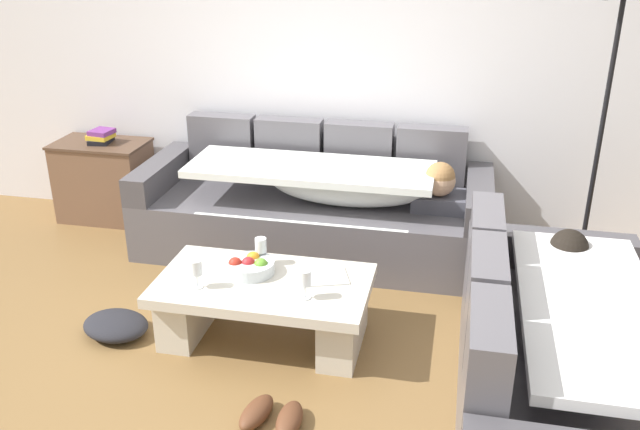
{
  "coord_description": "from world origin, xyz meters",
  "views": [
    {
      "loc": [
        1.07,
        -2.81,
        2.23
      ],
      "look_at": [
        0.25,
        1.01,
        0.55
      ],
      "focal_mm": 38.28,
      "sensor_mm": 36.0,
      "label": 1
    }
  ],
  "objects_px": {
    "wine_glass_near_left": "(196,269)",
    "wine_glass_far_back": "(261,246)",
    "coffee_table": "(264,302)",
    "wine_glass_near_right": "(305,279)",
    "open_magazine": "(322,277)",
    "pair_of_shoes": "(273,416)",
    "book_stack_on_cabinet": "(101,136)",
    "couch_along_wall": "(320,209)",
    "crumpled_garment": "(116,325)",
    "side_cabinet": "(105,181)",
    "floor_lamp": "(596,115)",
    "fruit_bowl": "(250,266)",
    "couch_near_window": "(558,364)"
  },
  "relations": [
    {
      "from": "wine_glass_near_left",
      "to": "wine_glass_far_back",
      "type": "xyz_separation_m",
      "value": [
        0.26,
        0.34,
        0.0
      ]
    },
    {
      "from": "coffee_table",
      "to": "wine_glass_near_right",
      "type": "bearing_deg",
      "value": -26.7
    },
    {
      "from": "open_magazine",
      "to": "coffee_table",
      "type": "bearing_deg",
      "value": 178.49
    },
    {
      "from": "wine_glass_near_left",
      "to": "pair_of_shoes",
      "type": "bearing_deg",
      "value": -43.89
    },
    {
      "from": "wine_glass_near_left",
      "to": "book_stack_on_cabinet",
      "type": "relative_size",
      "value": 0.79
    },
    {
      "from": "wine_glass_near_right",
      "to": "couch_along_wall",
      "type": "bearing_deg",
      "value": 98.91
    },
    {
      "from": "coffee_table",
      "to": "crumpled_garment",
      "type": "relative_size",
      "value": 3.0
    },
    {
      "from": "book_stack_on_cabinet",
      "to": "couch_along_wall",
      "type": "bearing_deg",
      "value": -6.97
    },
    {
      "from": "side_cabinet",
      "to": "couch_along_wall",
      "type": "bearing_deg",
      "value": -7.05
    },
    {
      "from": "wine_glass_near_right",
      "to": "side_cabinet",
      "type": "distance_m",
      "value": 2.57
    },
    {
      "from": "side_cabinet",
      "to": "floor_lamp",
      "type": "relative_size",
      "value": 0.37
    },
    {
      "from": "fruit_bowl",
      "to": "book_stack_on_cabinet",
      "type": "height_order",
      "value": "book_stack_on_cabinet"
    },
    {
      "from": "coffee_table",
      "to": "wine_glass_near_right",
      "type": "height_order",
      "value": "wine_glass_near_right"
    },
    {
      "from": "wine_glass_far_back",
      "to": "crumpled_garment",
      "type": "xyz_separation_m",
      "value": [
        -0.8,
        -0.34,
        -0.44
      ]
    },
    {
      "from": "coffee_table",
      "to": "open_magazine",
      "type": "relative_size",
      "value": 4.29
    },
    {
      "from": "wine_glass_near_right",
      "to": "pair_of_shoes",
      "type": "xyz_separation_m",
      "value": [
        -0.03,
        -0.57,
        -0.45
      ]
    },
    {
      "from": "fruit_bowl",
      "to": "floor_lamp",
      "type": "xyz_separation_m",
      "value": [
        1.94,
        1.16,
        0.69
      ]
    },
    {
      "from": "wine_glass_near_right",
      "to": "open_magazine",
      "type": "height_order",
      "value": "wine_glass_near_right"
    },
    {
      "from": "coffee_table",
      "to": "wine_glass_far_back",
      "type": "relative_size",
      "value": 7.23
    },
    {
      "from": "wine_glass_far_back",
      "to": "wine_glass_near_left",
      "type": "bearing_deg",
      "value": -127.8
    },
    {
      "from": "wine_glass_near_right",
      "to": "pair_of_shoes",
      "type": "relative_size",
      "value": 0.52
    },
    {
      "from": "couch_along_wall",
      "to": "floor_lamp",
      "type": "bearing_deg",
      "value": 0.87
    },
    {
      "from": "couch_along_wall",
      "to": "crumpled_garment",
      "type": "bearing_deg",
      "value": -124.46
    },
    {
      "from": "wine_glass_near_right",
      "to": "book_stack_on_cabinet",
      "type": "distance_m",
      "value": 2.55
    },
    {
      "from": "couch_along_wall",
      "to": "open_magazine",
      "type": "relative_size",
      "value": 8.9
    },
    {
      "from": "couch_near_window",
      "to": "wine_glass_near_right",
      "type": "height_order",
      "value": "couch_near_window"
    },
    {
      "from": "coffee_table",
      "to": "wine_glass_far_back",
      "type": "bearing_deg",
      "value": 109.17
    },
    {
      "from": "couch_along_wall",
      "to": "wine_glass_near_left",
      "type": "bearing_deg",
      "value": -106.25
    },
    {
      "from": "crumpled_garment",
      "to": "fruit_bowl",
      "type": "bearing_deg",
      "value": 16.37
    },
    {
      "from": "book_stack_on_cabinet",
      "to": "crumpled_garment",
      "type": "xyz_separation_m",
      "value": [
        0.86,
        -1.57,
        -0.63
      ]
    },
    {
      "from": "floor_lamp",
      "to": "pair_of_shoes",
      "type": "distance_m",
      "value": 2.73
    },
    {
      "from": "couch_near_window",
      "to": "pair_of_shoes",
      "type": "xyz_separation_m",
      "value": [
        -1.3,
        -0.29,
        -0.29
      ]
    },
    {
      "from": "wine_glass_far_back",
      "to": "coffee_table",
      "type": "bearing_deg",
      "value": -70.83
    },
    {
      "from": "couch_near_window",
      "to": "crumpled_garment",
      "type": "distance_m",
      "value": 2.44
    },
    {
      "from": "couch_along_wall",
      "to": "wine_glass_far_back",
      "type": "xyz_separation_m",
      "value": [
        -0.13,
        -1.02,
        0.17
      ]
    },
    {
      "from": "couch_along_wall",
      "to": "fruit_bowl",
      "type": "bearing_deg",
      "value": -98.24
    },
    {
      "from": "couch_near_window",
      "to": "wine_glass_far_back",
      "type": "distance_m",
      "value": 1.73
    },
    {
      "from": "wine_glass_far_back",
      "to": "floor_lamp",
      "type": "xyz_separation_m",
      "value": [
        1.91,
        1.04,
        0.62
      ]
    },
    {
      "from": "wine_glass_near_right",
      "to": "crumpled_garment",
      "type": "xyz_separation_m",
      "value": [
        -1.14,
        -0.01,
        -0.44
      ]
    },
    {
      "from": "wine_glass_near_right",
      "to": "wine_glass_near_left",
      "type": "bearing_deg",
      "value": -178.98
    },
    {
      "from": "side_cabinet",
      "to": "pair_of_shoes",
      "type": "height_order",
      "value": "side_cabinet"
    },
    {
      "from": "book_stack_on_cabinet",
      "to": "pair_of_shoes",
      "type": "distance_m",
      "value": 2.98
    },
    {
      "from": "couch_along_wall",
      "to": "coffee_table",
      "type": "relative_size",
      "value": 2.08
    },
    {
      "from": "floor_lamp",
      "to": "wine_glass_near_left",
      "type": "bearing_deg",
      "value": -147.52
    },
    {
      "from": "couch_near_window",
      "to": "coffee_table",
      "type": "height_order",
      "value": "couch_near_window"
    },
    {
      "from": "wine_glass_near_right",
      "to": "side_cabinet",
      "type": "bearing_deg",
      "value": 142.24
    },
    {
      "from": "couch_near_window",
      "to": "open_magazine",
      "type": "xyz_separation_m",
      "value": [
        -1.23,
        0.51,
        0.05
      ]
    },
    {
      "from": "fruit_bowl",
      "to": "pair_of_shoes",
      "type": "height_order",
      "value": "fruit_bowl"
    },
    {
      "from": "fruit_bowl",
      "to": "wine_glass_near_right",
      "type": "xyz_separation_m",
      "value": [
        0.37,
        -0.22,
        0.07
      ]
    },
    {
      "from": "couch_near_window",
      "to": "floor_lamp",
      "type": "relative_size",
      "value": 0.99
    }
  ]
}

